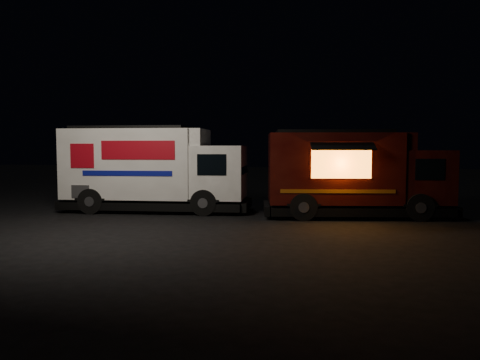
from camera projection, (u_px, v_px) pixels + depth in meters
name	position (u px, v px, depth m)	size (l,w,h in m)	color
ground	(190.00, 220.00, 14.86)	(80.00, 80.00, 0.00)	black
white_truck	(157.00, 169.00, 16.96)	(6.77, 2.31, 3.07)	white
red_truck	(357.00, 173.00, 15.62)	(6.19, 2.28, 2.88)	#3C100A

